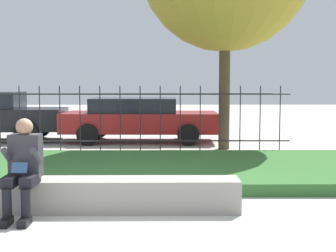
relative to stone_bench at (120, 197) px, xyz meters
name	(u,v)px	position (x,y,z in m)	size (l,w,h in m)	color
ground_plane	(122,211)	(0.02, 0.00, -0.19)	(60.00, 60.00, 0.00)	#B2AFA8
stone_bench	(120,197)	(0.00, 0.00, 0.00)	(3.08, 0.47, 0.42)	gray
person_seated_reader	(23,164)	(-1.17, -0.27, 0.47)	(0.42, 0.73, 1.22)	black
grass_berm	(134,169)	(0.02, 2.45, -0.09)	(8.95, 3.50, 0.19)	#33662D
iron_fence	(140,119)	(0.02, 4.82, 0.65)	(6.95, 0.03, 1.60)	#232326
car_parked_center	(139,118)	(-0.15, 7.22, 0.48)	(4.35, 1.98, 1.24)	maroon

